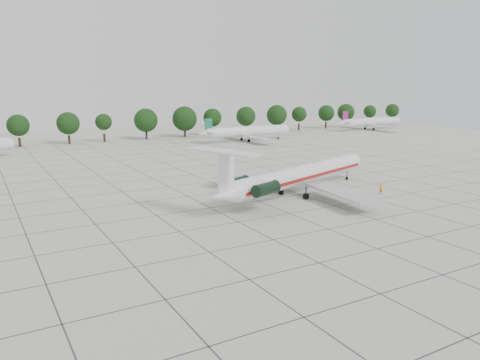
{
  "coord_description": "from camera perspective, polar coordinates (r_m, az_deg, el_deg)",
  "views": [
    {
      "loc": [
        -36.36,
        -57.65,
        17.27
      ],
      "look_at": [
        -3.04,
        0.14,
        3.5
      ],
      "focal_mm": 35.0,
      "sensor_mm": 36.0,
      "label": 1
    }
  ],
  "objects": [
    {
      "name": "tree_line",
      "position": [
        145.21,
        -20.22,
        6.49
      ],
      "size": [
        249.86,
        8.44,
        10.22
      ],
      "color": "#332114",
      "rests_on": "ground"
    },
    {
      "name": "ground_crew",
      "position": [
        77.59,
        16.78,
        -0.98
      ],
      "size": [
        0.78,
        0.59,
        1.9
      ],
      "primitive_type": "imported",
      "rotation": [
        0.0,
        0.0,
        3.35
      ],
      "color": "orange",
      "rests_on": "ground"
    },
    {
      "name": "ground",
      "position": [
        70.31,
        2.21,
        -2.56
      ],
      "size": [
        260.0,
        260.0,
        0.0
      ],
      "primitive_type": "plane",
      "color": "beige",
      "rests_on": "ground"
    },
    {
      "name": "bg_airliner_e",
      "position": [
        186.53,
        15.7,
        6.82
      ],
      "size": [
        28.24,
        27.2,
        7.4
      ],
      "color": "silver",
      "rests_on": "ground"
    },
    {
      "name": "bg_airliner_d",
      "position": [
        143.65,
        0.92,
        5.92
      ],
      "size": [
        28.24,
        27.2,
        7.4
      ],
      "color": "silver",
      "rests_on": "ground"
    },
    {
      "name": "main_airliner",
      "position": [
        73.04,
        6.8,
        0.47
      ],
      "size": [
        37.64,
        28.68,
        9.05
      ],
      "rotation": [
        0.0,
        0.0,
        0.33
      ],
      "color": "silver",
      "rests_on": "ground"
    },
    {
      "name": "apron_joints",
      "position": [
        83.05,
        -3.3,
        -0.35
      ],
      "size": [
        170.0,
        170.0,
        0.02
      ],
      "primitive_type": "cube",
      "color": "#383838",
      "rests_on": "ground"
    }
  ]
}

